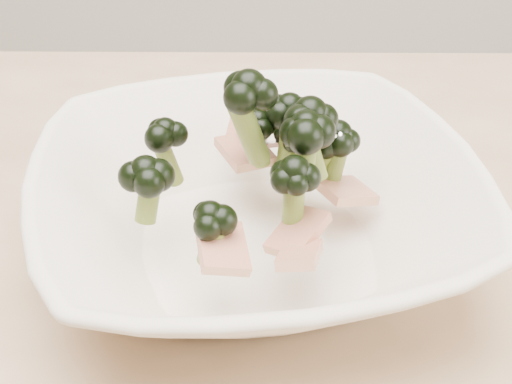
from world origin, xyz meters
The scene contains 2 objects.
dining_table centered at (0.00, 0.00, 0.65)m, with size 1.20×0.80×0.75m.
broccoli_dish centered at (0.12, 0.04, 0.79)m, with size 0.36×0.36×0.14m.
Camera 1 is at (0.12, -0.37, 1.07)m, focal length 50.00 mm.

